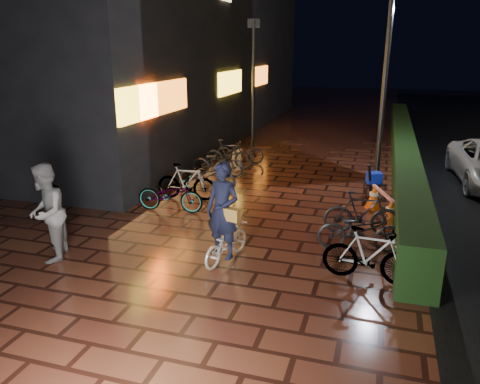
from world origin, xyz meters
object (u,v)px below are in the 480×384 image
(bystander_person, at_px, (46,213))
(cyclist, at_px, (224,226))
(traffic_barrier, at_px, (382,204))
(cart_assembly, at_px, (374,179))

(bystander_person, relative_size, cyclist, 0.97)
(cyclist, xyz_separation_m, traffic_barrier, (2.86, 3.52, -0.43))
(traffic_barrier, bearing_deg, bystander_person, -144.22)
(traffic_barrier, distance_m, cart_assembly, 1.55)
(cyclist, bearing_deg, cart_assembly, 62.71)
(cart_assembly, bearing_deg, cyclist, -117.29)
(cyclist, height_order, traffic_barrier, cyclist)
(bystander_person, xyz_separation_m, cyclist, (3.27, 0.90, -0.22))
(bystander_person, relative_size, cart_assembly, 1.92)
(cyclist, relative_size, cart_assembly, 1.99)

